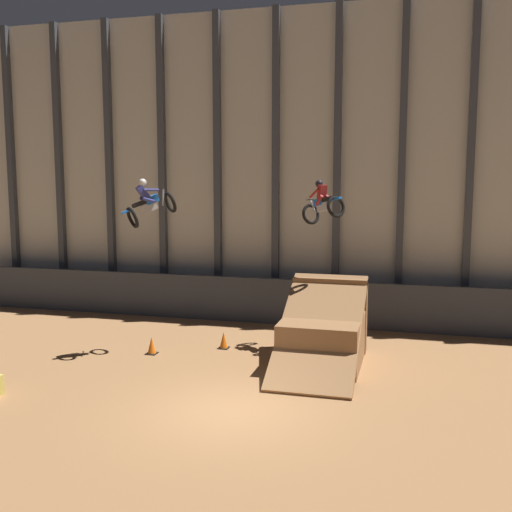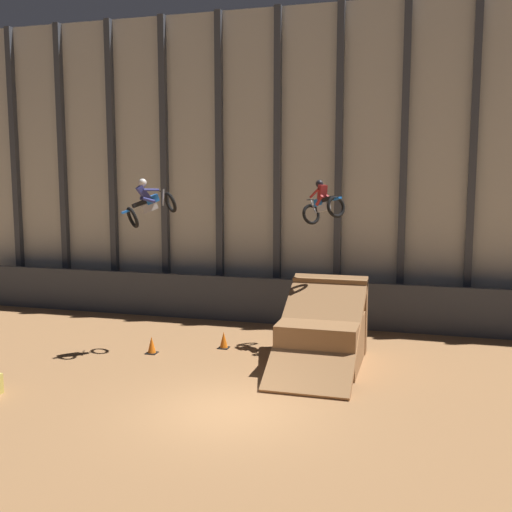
% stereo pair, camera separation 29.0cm
% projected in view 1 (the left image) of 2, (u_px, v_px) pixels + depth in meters
% --- Properties ---
extents(ground_plane, '(60.00, 60.00, 0.00)m').
position_uv_depth(ground_plane, '(230.00, 411.00, 15.13)').
color(ground_plane, '#996B42').
extents(arena_back_wall, '(32.00, 0.40, 12.70)m').
position_uv_depth(arena_back_wall, '(307.00, 166.00, 24.51)').
color(arena_back_wall, beige).
rests_on(arena_back_wall, ground_plane).
extents(lower_barrier, '(31.36, 0.20, 1.84)m').
position_uv_depth(lower_barrier, '(299.00, 302.00, 23.89)').
color(lower_barrier, '#383D47').
rests_on(lower_barrier, ground_plane).
extents(dirt_ramp, '(2.49, 4.87, 2.69)m').
position_uv_depth(dirt_ramp, '(324.00, 333.00, 19.16)').
color(dirt_ramp, olive).
rests_on(dirt_ramp, ground_plane).
extents(rider_bike_left_air, '(1.69, 1.70, 1.65)m').
position_uv_depth(rider_bike_left_air, '(149.00, 204.00, 19.61)').
color(rider_bike_left_air, black).
extents(rider_bike_right_air, '(1.69, 1.65, 1.59)m').
position_uv_depth(rider_bike_right_air, '(322.00, 204.00, 20.34)').
color(rider_bike_right_air, black).
extents(traffic_cone_near_ramp, '(0.36, 0.36, 0.58)m').
position_uv_depth(traffic_cone_near_ramp, '(224.00, 340.00, 20.69)').
color(traffic_cone_near_ramp, black).
rests_on(traffic_cone_near_ramp, ground_plane).
extents(traffic_cone_arena_edge, '(0.36, 0.36, 0.58)m').
position_uv_depth(traffic_cone_arena_edge, '(152.00, 346.00, 20.04)').
color(traffic_cone_arena_edge, black).
rests_on(traffic_cone_arena_edge, ground_plane).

